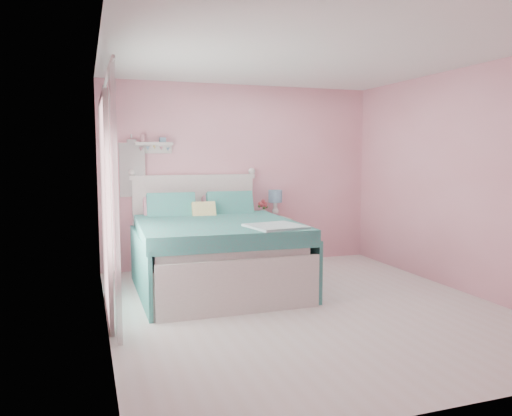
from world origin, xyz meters
TOP-DOWN VIEW (x-y plane):
  - floor at (0.00, 0.00)m, footprint 4.50×4.50m
  - room_shell at (0.00, 0.00)m, footprint 4.50×4.50m
  - bed at (-0.71, 1.11)m, footprint 1.85×2.31m
  - nightstand at (0.38, 1.99)m, footprint 0.48×0.47m
  - table_lamp at (0.46, 2.05)m, footprint 0.20×0.20m
  - vase at (0.26, 2.02)m, footprint 0.17×0.17m
  - teacup at (0.37, 1.88)m, footprint 0.12×0.12m
  - roses at (0.26, 2.02)m, footprint 0.14×0.11m
  - wall_shelf at (-1.26, 2.19)m, footprint 0.50×0.15m
  - hanging_dress at (-1.55, 2.18)m, footprint 0.34×0.03m
  - french_door at (-1.97, 0.40)m, footprint 0.04×1.32m
  - curtain_near at (-1.92, -0.34)m, footprint 0.04×0.40m
  - curtain_far at (-1.92, 1.14)m, footprint 0.04×0.40m

SIDE VIEW (x-z plane):
  - floor at x=0.00m, z-range 0.00..0.00m
  - nightstand at x=0.38m, z-range 0.00..0.70m
  - bed at x=-0.71m, z-range -0.23..1.09m
  - teacup at x=0.37m, z-range 0.69..0.77m
  - vase at x=0.26m, z-range 0.69..0.86m
  - roses at x=0.26m, z-range 0.84..0.96m
  - table_lamp at x=0.46m, z-range 0.77..1.17m
  - french_door at x=-1.97m, z-range -0.01..2.15m
  - curtain_near at x=-1.92m, z-range 0.02..2.34m
  - curtain_far at x=-1.92m, z-range 0.02..2.34m
  - hanging_dress at x=-1.55m, z-range 1.04..1.76m
  - room_shell at x=0.00m, z-range -0.67..3.83m
  - wall_shelf at x=-1.26m, z-range 1.61..1.86m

